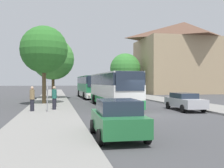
% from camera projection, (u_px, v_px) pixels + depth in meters
% --- Properties ---
extents(ground_plane, '(300.00, 300.00, 0.00)m').
position_uv_depth(ground_plane, '(148.00, 115.00, 18.79)').
color(ground_plane, '#424244').
rests_on(ground_plane, ground).
extents(sidewalk_left, '(4.00, 120.00, 0.15)m').
position_uv_depth(sidewalk_left, '(48.00, 116.00, 17.33)').
color(sidewalk_left, gray).
rests_on(sidewalk_left, ground_plane).
extents(building_right_background, '(18.53, 12.77, 14.97)m').
position_uv_depth(building_right_background, '(184.00, 58.00, 55.08)').
color(building_right_background, tan).
rests_on(building_right_background, ground_plane).
extents(bus_front, '(2.83, 12.10, 3.18)m').
position_uv_depth(bus_front, '(112.00, 89.00, 25.02)').
color(bus_front, '#238942').
rests_on(bus_front, ground_plane).
extents(bus_middle, '(2.86, 12.02, 3.19)m').
position_uv_depth(bus_middle, '(89.00, 86.00, 38.89)').
color(bus_middle, silver).
rests_on(bus_middle, ground_plane).
extents(parked_car_left_curb, '(2.10, 4.03, 1.62)m').
position_uv_depth(parked_car_left_curb, '(118.00, 118.00, 10.97)').
color(parked_car_left_curb, '#236B38').
rests_on(parked_car_left_curb, ground_plane).
extents(parked_car_right_near, '(2.04, 4.72, 1.44)m').
position_uv_depth(parked_car_right_near, '(184.00, 101.00, 21.61)').
color(parked_car_right_near, '#B7B7BC').
rests_on(parked_car_right_near, ground_plane).
extents(bus_stop_sign, '(0.08, 0.45, 2.30)m').
position_uv_depth(bus_stop_sign, '(47.00, 92.00, 19.30)').
color(bus_stop_sign, gray).
rests_on(bus_stop_sign, sidewalk_left).
extents(pedestrian_waiting_near, '(0.36, 0.36, 1.64)m').
position_uv_depth(pedestrian_waiting_near, '(55.00, 97.00, 23.37)').
color(pedestrian_waiting_near, '#23232D').
rests_on(pedestrian_waiting_near, sidewalk_left).
extents(pedestrian_waiting_far, '(0.36, 0.36, 1.86)m').
position_uv_depth(pedestrian_waiting_far, '(54.00, 98.00, 20.92)').
color(pedestrian_waiting_far, '#23232D').
rests_on(pedestrian_waiting_far, sidewalk_left).
extents(pedestrian_walking_back, '(0.36, 0.36, 1.87)m').
position_uv_depth(pedestrian_walking_back, '(32.00, 99.00, 19.76)').
color(pedestrian_walking_back, '#23232D').
rests_on(pedestrian_walking_back, sidewalk_left).
extents(tree_left_near, '(4.85, 4.85, 7.96)m').
position_uv_depth(tree_left_near, '(44.00, 50.00, 26.88)').
color(tree_left_near, brown).
rests_on(tree_left_near, sidewalk_left).
extents(tree_left_far, '(5.78, 5.78, 8.29)m').
position_uv_depth(tree_left_far, '(53.00, 59.00, 36.05)').
color(tree_left_far, '#513D23').
rests_on(tree_left_far, sidewalk_left).
extents(tree_right_near, '(6.05, 6.05, 7.88)m').
position_uv_depth(tree_right_near, '(125.00, 69.00, 51.89)').
color(tree_right_near, brown).
rests_on(tree_right_near, sidewalk_right).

